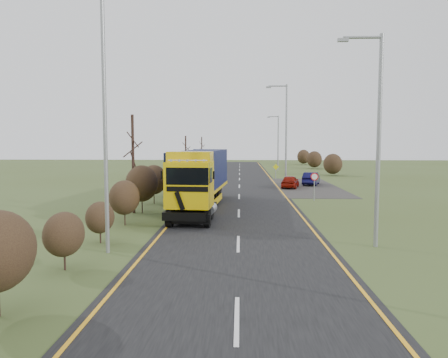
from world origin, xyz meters
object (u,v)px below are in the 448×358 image
at_px(car_blue_sedan, 311,179).
at_px(lorry, 200,175).
at_px(car_red_hatchback, 290,182).
at_px(streetlight_near, 376,132).
at_px(speed_sign, 314,182).

bearing_deg(car_blue_sedan, lorry, 74.28).
relative_size(car_red_hatchback, streetlight_near, 0.40).
distance_m(lorry, streetlight_near, 13.31).
bearing_deg(car_red_hatchback, lorry, 74.06).
xyz_separation_m(streetlight_near, speed_sign, (-0.09, 14.19, -3.39)).
distance_m(car_red_hatchback, car_blue_sedan, 3.76).
height_order(car_red_hatchback, streetlight_near, streetlight_near).
bearing_deg(lorry, car_blue_sedan, 62.68).
bearing_deg(car_blue_sedan, speed_sign, 98.10).
relative_size(car_red_hatchback, car_blue_sedan, 0.91).
xyz_separation_m(car_red_hatchback, speed_sign, (0.77, -8.84, 0.84)).
distance_m(streetlight_near, speed_sign, 14.59).
height_order(lorry, car_blue_sedan, lorry).
relative_size(lorry, streetlight_near, 1.61).
xyz_separation_m(car_blue_sedan, speed_sign, (-1.67, -11.70, 0.80)).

